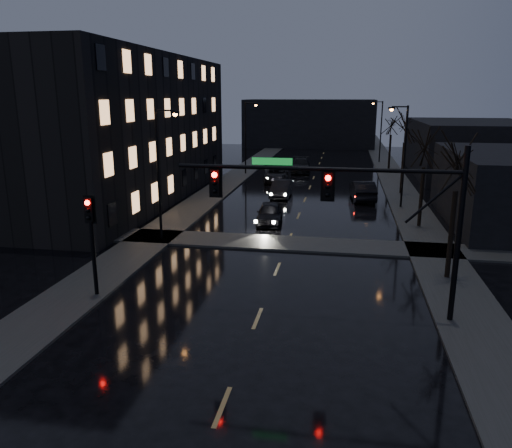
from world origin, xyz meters
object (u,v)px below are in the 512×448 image
at_px(oncoming_car_d, 300,165).
at_px(lead_car, 363,190).
at_px(oncoming_car_b, 281,189).
at_px(oncoming_car_c, 276,175).
at_px(oncoming_car_a, 270,213).

xyz_separation_m(oncoming_car_d, lead_car, (6.66, -15.05, 0.04)).
relative_size(oncoming_car_b, oncoming_car_c, 0.85).
bearing_deg(lead_car, oncoming_car_c, -49.18).
bearing_deg(oncoming_car_a, oncoming_car_d, 85.09).
xyz_separation_m(oncoming_car_b, lead_car, (7.03, -0.08, 0.09)).
bearing_deg(oncoming_car_b, lead_car, -0.05).
relative_size(oncoming_car_a, oncoming_car_c, 0.81).
distance_m(oncoming_car_b, oncoming_car_d, 14.97).
xyz_separation_m(oncoming_car_c, oncoming_car_d, (1.91, 7.02, 0.07)).
relative_size(oncoming_car_a, lead_car, 0.85).
distance_m(oncoming_car_a, oncoming_car_b, 9.44).
distance_m(oncoming_car_b, lead_car, 7.03).
relative_size(oncoming_car_b, lead_car, 0.89).
bearing_deg(oncoming_car_c, oncoming_car_d, 68.68).
relative_size(oncoming_car_a, oncoming_car_b, 0.96).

